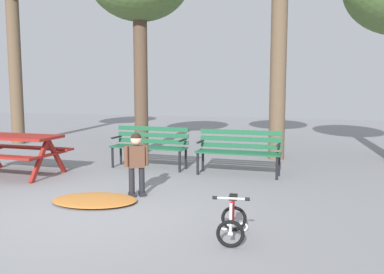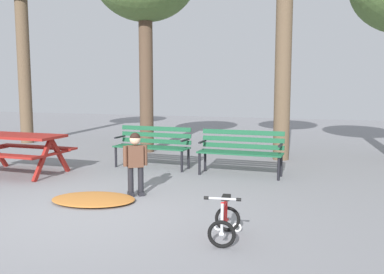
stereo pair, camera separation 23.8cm
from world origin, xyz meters
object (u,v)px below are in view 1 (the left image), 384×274
at_px(picnic_table, 13,144).
at_px(kids_bicycle, 232,221).
at_px(park_bench_far_left, 150,143).
at_px(park_bench_left, 239,148).
at_px(child_standing, 136,160).

relative_size(picnic_table, kids_bicycle, 3.09).
bearing_deg(park_bench_far_left, kids_bicycle, -55.79).
height_order(park_bench_left, child_standing, child_standing).
bearing_deg(child_standing, park_bench_left, 58.78).
bearing_deg(picnic_table, child_standing, -15.07).
bearing_deg(kids_bicycle, park_bench_far_left, 124.21).
relative_size(picnic_table, park_bench_far_left, 1.13).
xyz_separation_m(park_bench_far_left, child_standing, (0.67, -2.20, 0.06)).
height_order(park_bench_far_left, park_bench_left, same).
height_order(picnic_table, child_standing, child_standing).
bearing_deg(picnic_table, kids_bicycle, -24.86).
height_order(park_bench_left, kids_bicycle, park_bench_left).
relative_size(park_bench_far_left, kids_bicycle, 2.74).
bearing_deg(picnic_table, park_bench_far_left, 32.32).
bearing_deg(park_bench_left, picnic_table, -163.23).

